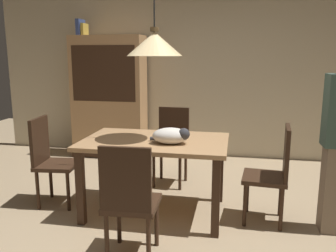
{
  "coord_description": "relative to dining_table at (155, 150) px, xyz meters",
  "views": [
    {
      "loc": [
        0.61,
        -2.83,
        1.55
      ],
      "look_at": [
        -0.06,
        0.62,
        0.85
      ],
      "focal_mm": 37.66,
      "sensor_mm": 36.0,
      "label": 1
    }
  ],
  "objects": [
    {
      "name": "book_yellow_short",
      "position": [
        -1.52,
        1.9,
        1.29
      ],
      "size": [
        0.04,
        0.2,
        0.18
      ],
      "primitive_type": "cube",
      "color": "gold",
      "rests_on": "hutch_bookcase"
    },
    {
      "name": "cat_sleeping",
      "position": [
        0.19,
        -0.13,
        0.18
      ],
      "size": [
        0.39,
        0.27,
        0.16
      ],
      "color": "silver",
      "rests_on": "dining_table"
    },
    {
      "name": "pendant_lamp",
      "position": [
        0.0,
        0.0,
        1.01
      ],
      "size": [
        0.52,
        0.52,
        1.3
      ],
      "color": "beige"
    },
    {
      "name": "chair_right_side",
      "position": [
        1.13,
        -0.01,
        -0.14
      ],
      "size": [
        0.44,
        0.44,
        0.93
      ],
      "color": "#382316",
      "rests_on": "ground"
    },
    {
      "name": "chair_left_side",
      "position": [
        -1.13,
        -0.01,
        -0.14
      ],
      "size": [
        0.44,
        0.44,
        0.93
      ],
      "color": "#382316",
      "rests_on": "ground"
    },
    {
      "name": "hutch_bookcase",
      "position": [
        -1.16,
        1.89,
        0.24
      ],
      "size": [
        1.12,
        0.45,
        1.85
      ],
      "color": "tan",
      "rests_on": "ground"
    },
    {
      "name": "ground",
      "position": [
        0.15,
        -0.42,
        -0.65
      ],
      "size": [
        10.0,
        10.0,
        0.0
      ],
      "primitive_type": "plane",
      "color": "tan"
    },
    {
      "name": "chair_near_front",
      "position": [
        0.0,
        -0.88,
        -0.14
      ],
      "size": [
        0.41,
        0.41,
        0.93
      ],
      "color": "#382316",
      "rests_on": "ground"
    },
    {
      "name": "chair_far_back",
      "position": [
        0.01,
        0.88,
        -0.14
      ],
      "size": [
        0.43,
        0.43,
        0.93
      ],
      "color": "#382316",
      "rests_on": "ground"
    },
    {
      "name": "back_wall",
      "position": [
        0.15,
        2.23,
        0.8
      ],
      "size": [
        6.4,
        0.1,
        2.9
      ],
      "primitive_type": "cube",
      "color": "beige",
      "rests_on": "ground"
    },
    {
      "name": "dining_table",
      "position": [
        0.0,
        0.0,
        0.0
      ],
      "size": [
        1.4,
        0.9,
        0.75
      ],
      "color": "tan",
      "rests_on": "ground"
    },
    {
      "name": "book_blue_wide",
      "position": [
        -1.59,
        1.9,
        1.32
      ],
      "size": [
        0.06,
        0.24,
        0.24
      ],
      "primitive_type": "cube",
      "color": "#384C93",
      "rests_on": "hutch_bookcase"
    }
  ]
}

